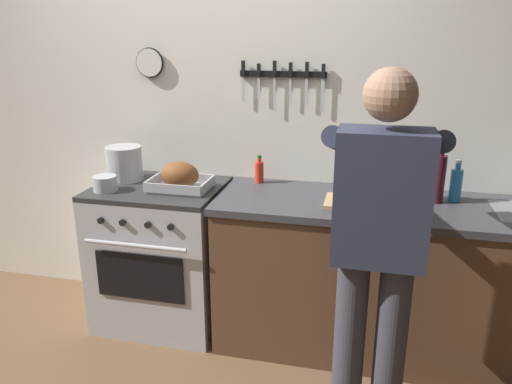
{
  "coord_description": "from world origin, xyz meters",
  "views": [
    {
      "loc": [
        1.01,
        -1.63,
        1.78
      ],
      "look_at": [
        0.42,
        0.85,
        0.95
      ],
      "focal_mm": 34.55,
      "sensor_mm": 36.0,
      "label": 1
    }
  ],
  "objects_px": {
    "person_cook": "(378,238)",
    "bottle_cooking_oil": "(418,181)",
    "stock_pot": "(124,163)",
    "bottle_dish_soap": "(456,184)",
    "bottle_hot_sauce": "(259,171)",
    "roasting_pan": "(180,178)",
    "bottle_wine_red": "(439,177)",
    "stove": "(162,254)",
    "cutting_board": "(359,203)",
    "saucepan": "(105,183)"
  },
  "relations": [
    {
      "from": "person_cook",
      "to": "bottle_wine_red",
      "type": "height_order",
      "value": "person_cook"
    },
    {
      "from": "roasting_pan",
      "to": "saucepan",
      "type": "distance_m",
      "value": 0.44
    },
    {
      "from": "bottle_wine_red",
      "to": "bottle_hot_sauce",
      "type": "relative_size",
      "value": 1.94
    },
    {
      "from": "bottle_dish_soap",
      "to": "bottle_cooking_oil",
      "type": "bearing_deg",
      "value": -175.81
    },
    {
      "from": "roasting_pan",
      "to": "bottle_cooking_oil",
      "type": "bearing_deg",
      "value": 5.73
    },
    {
      "from": "person_cook",
      "to": "stock_pot",
      "type": "distance_m",
      "value": 1.7
    },
    {
      "from": "bottle_dish_soap",
      "to": "stock_pot",
      "type": "bearing_deg",
      "value": -179.01
    },
    {
      "from": "stock_pot",
      "to": "cutting_board",
      "type": "xyz_separation_m",
      "value": [
        1.45,
        -0.15,
        -0.1
      ]
    },
    {
      "from": "person_cook",
      "to": "bottle_hot_sauce",
      "type": "height_order",
      "value": "person_cook"
    },
    {
      "from": "roasting_pan",
      "to": "bottle_hot_sauce",
      "type": "bearing_deg",
      "value": 30.51
    },
    {
      "from": "bottle_dish_soap",
      "to": "bottle_hot_sauce",
      "type": "xyz_separation_m",
      "value": [
        -1.12,
        0.1,
        -0.03
      ]
    },
    {
      "from": "stove",
      "to": "bottle_cooking_oil",
      "type": "distance_m",
      "value": 1.6
    },
    {
      "from": "person_cook",
      "to": "bottle_dish_soap",
      "type": "relative_size",
      "value": 7.19
    },
    {
      "from": "roasting_pan",
      "to": "cutting_board",
      "type": "height_order",
      "value": "roasting_pan"
    },
    {
      "from": "stock_pot",
      "to": "cutting_board",
      "type": "relative_size",
      "value": 0.62
    },
    {
      "from": "cutting_board",
      "to": "bottle_wine_red",
      "type": "bearing_deg",
      "value": 18.89
    },
    {
      "from": "person_cook",
      "to": "bottle_wine_red",
      "type": "xyz_separation_m",
      "value": [
        0.31,
        0.71,
        0.09
      ]
    },
    {
      "from": "roasting_pan",
      "to": "cutting_board",
      "type": "distance_m",
      "value": 1.04
    },
    {
      "from": "roasting_pan",
      "to": "stock_pot",
      "type": "relative_size",
      "value": 1.59
    },
    {
      "from": "saucepan",
      "to": "stock_pot",
      "type": "bearing_deg",
      "value": 88.94
    },
    {
      "from": "saucepan",
      "to": "roasting_pan",
      "type": "bearing_deg",
      "value": 16.32
    },
    {
      "from": "bottle_cooking_oil",
      "to": "bottle_dish_soap",
      "type": "relative_size",
      "value": 1.08
    },
    {
      "from": "bottle_hot_sauce",
      "to": "saucepan",
      "type": "bearing_deg",
      "value": -156.18
    },
    {
      "from": "person_cook",
      "to": "roasting_pan",
      "type": "distance_m",
      "value": 1.28
    },
    {
      "from": "person_cook",
      "to": "bottle_cooking_oil",
      "type": "height_order",
      "value": "person_cook"
    },
    {
      "from": "bottle_dish_soap",
      "to": "person_cook",
      "type": "bearing_deg",
      "value": -118.59
    },
    {
      "from": "stock_pot",
      "to": "bottle_dish_soap",
      "type": "distance_m",
      "value": 1.95
    },
    {
      "from": "person_cook",
      "to": "stock_pot",
      "type": "xyz_separation_m",
      "value": [
        -1.54,
        0.72,
        0.05
      ]
    },
    {
      "from": "stove",
      "to": "bottle_wine_red",
      "type": "xyz_separation_m",
      "value": [
        1.6,
        0.08,
        0.59
      ]
    },
    {
      "from": "bottle_hot_sauce",
      "to": "bottle_dish_soap",
      "type": "bearing_deg",
      "value": -5.03
    },
    {
      "from": "person_cook",
      "to": "stock_pot",
      "type": "bearing_deg",
      "value": 65.04
    },
    {
      "from": "bottle_wine_red",
      "to": "stock_pot",
      "type": "bearing_deg",
      "value": 179.76
    },
    {
      "from": "saucepan",
      "to": "bottle_cooking_oil",
      "type": "bearing_deg",
      "value": 8.31
    },
    {
      "from": "bottle_dish_soap",
      "to": "bottle_hot_sauce",
      "type": "bearing_deg",
      "value": 174.97
    },
    {
      "from": "roasting_pan",
      "to": "bottle_wine_red",
      "type": "relative_size",
      "value": 1.06
    },
    {
      "from": "stove",
      "to": "roasting_pan",
      "type": "bearing_deg",
      "value": -10.7
    },
    {
      "from": "stove",
      "to": "stock_pot",
      "type": "relative_size",
      "value": 4.06
    },
    {
      "from": "stock_pot",
      "to": "bottle_dish_soap",
      "type": "xyz_separation_m",
      "value": [
        1.95,
        0.03,
        -0.01
      ]
    },
    {
      "from": "person_cook",
      "to": "bottle_dish_soap",
      "type": "xyz_separation_m",
      "value": [
        0.41,
        0.75,
        0.04
      ]
    },
    {
      "from": "person_cook",
      "to": "bottle_cooking_oil",
      "type": "xyz_separation_m",
      "value": [
        0.21,
        0.74,
        0.05
      ]
    },
    {
      "from": "stove",
      "to": "saucepan",
      "type": "height_order",
      "value": "saucepan"
    },
    {
      "from": "bottle_cooking_oil",
      "to": "bottle_hot_sauce",
      "type": "height_order",
      "value": "bottle_cooking_oil"
    },
    {
      "from": "saucepan",
      "to": "bottle_dish_soap",
      "type": "bearing_deg",
      "value": 7.89
    },
    {
      "from": "cutting_board",
      "to": "saucepan",
      "type": "bearing_deg",
      "value": -176.45
    },
    {
      "from": "person_cook",
      "to": "cutting_board",
      "type": "bearing_deg",
      "value": 9.64
    },
    {
      "from": "roasting_pan",
      "to": "bottle_dish_soap",
      "type": "relative_size",
      "value": 1.52
    },
    {
      "from": "stock_pot",
      "to": "bottle_wine_red",
      "type": "bearing_deg",
      "value": -0.24
    },
    {
      "from": "stock_pot",
      "to": "bottle_cooking_oil",
      "type": "relative_size",
      "value": 0.89
    },
    {
      "from": "saucepan",
      "to": "bottle_dish_soap",
      "type": "relative_size",
      "value": 0.6
    },
    {
      "from": "stove",
      "to": "bottle_dish_soap",
      "type": "height_order",
      "value": "bottle_dish_soap"
    }
  ]
}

